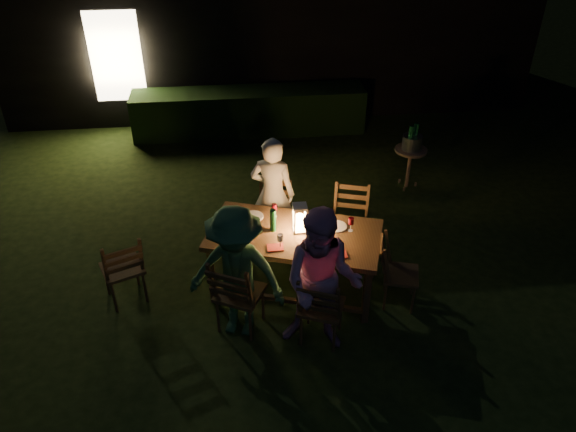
{
  "coord_description": "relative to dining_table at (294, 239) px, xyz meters",
  "views": [
    {
      "loc": [
        -0.82,
        -5.86,
        4.56
      ],
      "look_at": [
        -0.24,
        -0.45,
        0.89
      ],
      "focal_mm": 35.0,
      "sensor_mm": 36.0,
      "label": 1
    }
  ],
  "objects": [
    {
      "name": "chair_far_right",
      "position": [
        0.76,
        0.56,
        -0.43
      ],
      "size": [
        0.57,
        0.59,
        1.0
      ],
      "rotation": [
        0.0,
        0.0,
        2.84
      ],
      "color": "#502F1A",
      "rests_on": "ground"
    },
    {
      "name": "person_house_side",
      "position": [
        -0.17,
        0.92,
        0.05
      ],
      "size": [
        0.66,
        0.54,
        1.57
      ],
      "primitive_type": "imported",
      "rotation": [
        0.0,
        0.0,
        2.82
      ],
      "color": "silver",
      "rests_on": "ground"
    },
    {
      "name": "side_table",
      "position": [
        2.04,
        2.19,
        -0.15
      ],
      "size": [
        0.49,
        0.49,
        0.66
      ],
      "color": "#876143",
      "rests_on": "ground"
    },
    {
      "name": "person_opp_right",
      "position": [
        0.17,
        -0.92,
        0.11
      ],
      "size": [
        0.98,
        0.86,
        1.69
      ],
      "primitive_type": "imported",
      "rotation": [
        0.0,
        0.0,
        -0.32
      ],
      "color": "#C789B4",
      "rests_on": "ground"
    },
    {
      "name": "plate_near_left",
      "position": [
        -0.59,
        -0.04,
        0.09
      ],
      "size": [
        0.25,
        0.25,
        0.01
      ],
      "primitive_type": "cylinder",
      "color": "white",
      "rests_on": "dining_table"
    },
    {
      "name": "bottle_bucket_a",
      "position": [
        1.99,
        2.15,
        0.08
      ],
      "size": [
        0.07,
        0.07,
        0.32
      ],
      "primitive_type": "cylinder",
      "color": "#0F471E",
      "rests_on": "side_table"
    },
    {
      "name": "lantern",
      "position": [
        0.06,
        0.03,
        0.24
      ],
      "size": [
        0.16,
        0.16,
        0.35
      ],
      "color": "white",
      "rests_on": "dining_table"
    },
    {
      "name": "garden_envelope",
      "position": [
        0.18,
        6.85,
        0.84
      ],
      "size": [
        40.0,
        40.0,
        3.2
      ],
      "color": "black",
      "rests_on": "ground"
    },
    {
      "name": "napkin_left",
      "position": [
        -0.24,
        -0.26,
        0.09
      ],
      "size": [
        0.18,
        0.14,
        0.01
      ],
      "primitive_type": "cube",
      "color": "red",
      "rests_on": "dining_table"
    },
    {
      "name": "plate_far_right",
      "position": [
        0.5,
        0.07,
        0.09
      ],
      "size": [
        0.25,
        0.25,
        0.01
      ],
      "primitive_type": "cylinder",
      "color": "white",
      "rests_on": "dining_table"
    },
    {
      "name": "person_opp_left",
      "position": [
        -0.68,
        -0.64,
        0.07
      ],
      "size": [
        1.17,
        0.89,
        1.6
      ],
      "primitive_type": "imported",
      "rotation": [
        0.0,
        0.0,
        -0.32
      ],
      "color": "#38703E",
      "rests_on": "ground"
    },
    {
      "name": "dining_table",
      "position": [
        0.0,
        0.0,
        0.0
      ],
      "size": [
        2.16,
        1.53,
        0.81
      ],
      "rotation": [
        0.0,
        0.0,
        -0.32
      ],
      "color": "#502F1A",
      "rests_on": "ground"
    },
    {
      "name": "wineglass_e",
      "position": [
        -0.19,
        -0.25,
        0.17
      ],
      "size": [
        0.06,
        0.06,
        0.18
      ],
      "primitive_type": null,
      "color": "silver",
      "rests_on": "dining_table"
    },
    {
      "name": "plate_near_right",
      "position": [
        0.36,
        -0.35,
        0.09
      ],
      "size": [
        0.25,
        0.25,
        0.01
      ],
      "primitive_type": "cylinder",
      "color": "white",
      "rests_on": "dining_table"
    },
    {
      "name": "wineglass_d",
      "position": [
        0.65,
        -0.02,
        0.17
      ],
      "size": [
        0.06,
        0.06,
        0.18
      ],
      "primitive_type": null,
      "color": "#59070F",
      "rests_on": "dining_table"
    },
    {
      "name": "chair_near_right",
      "position": [
        0.19,
        -0.87,
        -0.44
      ],
      "size": [
        0.58,
        0.6,
        0.98
      ],
      "rotation": [
        0.0,
        0.0,
        -0.38
      ],
      "color": "#502F1A",
      "rests_on": "ground"
    },
    {
      "name": "chair_end",
      "position": [
        1.17,
        -0.38,
        -0.46
      ],
      "size": [
        0.53,
        0.51,
        0.92
      ],
      "rotation": [
        0.0,
        0.0,
        -1.85
      ],
      "color": "#502F1A",
      "rests_on": "ground"
    },
    {
      "name": "chair_far_left",
      "position": [
        -0.19,
        0.87,
        -0.45
      ],
      "size": [
        0.55,
        0.57,
        0.95
      ],
      "rotation": [
        0.0,
        0.0,
        2.82
      ],
      "color": "#502F1A",
      "rests_on": "ground"
    },
    {
      "name": "phone",
      "position": [
        -0.68,
        -0.09,
        0.08
      ],
      "size": [
        0.14,
        0.07,
        0.01
      ],
      "primitive_type": "cube",
      "color": "black",
      "rests_on": "dining_table"
    },
    {
      "name": "wineglass_a",
      "position": [
        -0.2,
        0.36,
        0.17
      ],
      "size": [
        0.06,
        0.06,
        0.18
      ],
      "primitive_type": null,
      "color": "#59070F",
      "rests_on": "dining_table"
    },
    {
      "name": "napkin_right",
      "position": [
        0.43,
        -0.46,
        0.09
      ],
      "size": [
        0.18,
        0.14,
        0.01
      ],
      "primitive_type": "cube",
      "color": "red",
      "rests_on": "dining_table"
    },
    {
      "name": "plate_far_left",
      "position": [
        -0.45,
        0.38,
        0.09
      ],
      "size": [
        0.25,
        0.25,
        0.01
      ],
      "primitive_type": "cylinder",
      "color": "white",
      "rests_on": "dining_table"
    },
    {
      "name": "wineglass_b",
      "position": [
        -0.72,
        0.11,
        0.17
      ],
      "size": [
        0.06,
        0.06,
        0.18
      ],
      "primitive_type": null,
      "color": "#59070F",
      "rests_on": "dining_table"
    },
    {
      "name": "bottle_table",
      "position": [
        -0.24,
        0.08,
        0.22
      ],
      "size": [
        0.07,
        0.07,
        0.28
      ],
      "primitive_type": "cylinder",
      "color": "#0F471E",
      "rests_on": "dining_table"
    },
    {
      "name": "chair_near_left",
      "position": [
        -0.67,
        -0.59,
        -0.42
      ],
      "size": [
        0.64,
        0.66,
        1.05
      ],
      "rotation": [
        0.0,
        0.0,
        -0.46
      ],
      "color": "#502F1A",
      "rests_on": "ground"
    },
    {
      "name": "bottle_bucket_b",
      "position": [
        2.09,
        2.23,
        0.08
      ],
      "size": [
        0.07,
        0.07,
        0.32
      ],
      "primitive_type": "cylinder",
      "color": "#0F471E",
      "rests_on": "side_table"
    },
    {
      "name": "chair_spare",
      "position": [
        -1.98,
        0.0,
        -0.43
      ],
      "size": [
        0.59,
        0.61,
        0.99
      ],
      "rotation": [
        0.0,
        0.0,
        0.4
      ],
      "color": "#502F1A",
      "rests_on": "ground"
    },
    {
      "name": "wineglass_c",
      "position": [
        0.2,
        -0.36,
        0.17
      ],
      "size": [
        0.06,
        0.06,
        0.18
      ],
      "primitive_type": null,
      "color": "#59070F",
      "rests_on": "dining_table"
    },
    {
      "name": "ice_bucket",
      "position": [
        2.04,
        2.19,
        0.03
      ],
      "size": [
        0.3,
        0.3,
        0.22
      ],
      "primitive_type": "cylinder",
      "color": "#A5A8AD",
      "rests_on": "side_table"
    }
  ]
}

